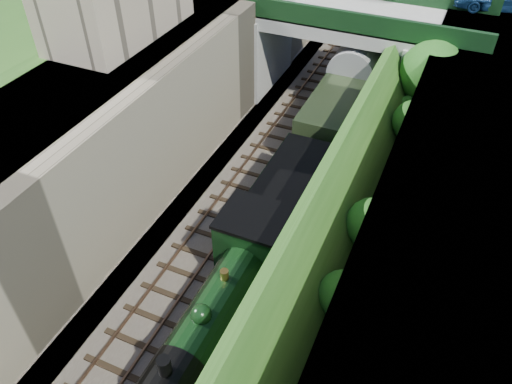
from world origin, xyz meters
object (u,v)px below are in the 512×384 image
at_px(locomotive, 224,305).
at_px(tender, 292,195).
at_px(tree, 434,75).
at_px(road_bridge, 360,46).

xyz_separation_m(locomotive, tender, (-0.00, 7.36, -0.27)).
distance_m(tree, tender, 10.97).
xyz_separation_m(tree, tender, (-4.71, -9.44, -3.03)).
relative_size(locomotive, tender, 1.70).
xyz_separation_m(road_bridge, locomotive, (0.26, -20.00, -2.18)).
height_order(locomotive, tender, locomotive).
relative_size(road_bridge, tender, 2.67).
distance_m(road_bridge, tree, 5.94).
relative_size(road_bridge, tree, 2.42).
bearing_deg(road_bridge, locomotive, -89.27).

